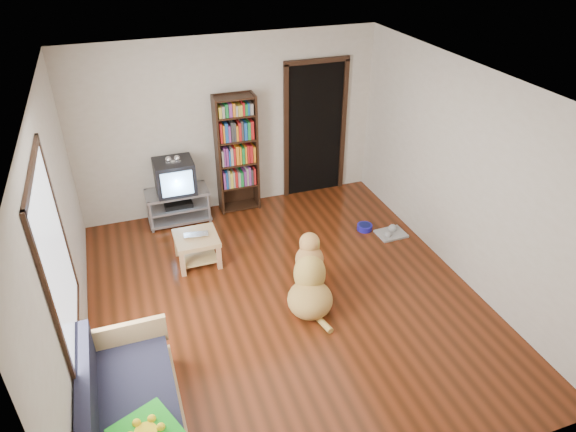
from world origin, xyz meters
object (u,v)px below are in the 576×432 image
object	(u,v)px
dog_bowl	(365,227)
coffee_table	(197,244)
laptop	(196,237)
bookshelf	(236,148)
crt_tv	(174,176)
tv_stand	(178,205)
grey_rag	(391,234)
sofa	(132,425)
dog	(310,281)

from	to	relation	value
dog_bowl	coffee_table	bearing A→B (deg)	179.40
laptop	dog_bowl	distance (m)	2.47
bookshelf	crt_tv	bearing A→B (deg)	-175.68
laptop	tv_stand	distance (m)	1.17
grey_rag	bookshelf	bearing A→B (deg)	141.08
sofa	laptop	bearing A→B (deg)	67.24
grey_rag	coffee_table	distance (m)	2.77
tv_stand	coffee_table	size ratio (longest dim) A/B	1.64
laptop	tv_stand	xyz separation A→B (m)	(-0.06, 1.16, -0.14)
crt_tv	coffee_table	world-z (taller)	crt_tv
tv_stand	bookshelf	bearing A→B (deg)	5.63
tv_stand	coffee_table	xyz separation A→B (m)	(0.06, -1.13, 0.01)
dog_bowl	coffee_table	distance (m)	2.45
crt_tv	grey_rag	bearing A→B (deg)	-26.94
tv_stand	sofa	world-z (taller)	sofa
grey_rag	dog_bowl	bearing A→B (deg)	140.19
tv_stand	laptop	bearing A→B (deg)	-86.83
bookshelf	dog	world-z (taller)	bookshelf
laptop	dog	world-z (taller)	dog
crt_tv	tv_stand	bearing A→B (deg)	-90.00
sofa	crt_tv	bearing A→B (deg)	75.07
dog_bowl	grey_rag	bearing A→B (deg)	-39.81
bookshelf	dog	distance (m)	2.57
coffee_table	dog	xyz separation A→B (m)	(1.09, -1.25, 0.03)
grey_rag	bookshelf	size ratio (longest dim) A/B	0.22
grey_rag	bookshelf	distance (m)	2.58
grey_rag	crt_tv	xyz separation A→B (m)	(-2.80, 1.42, 0.73)
grey_rag	sofa	size ratio (longest dim) A/B	0.22
crt_tv	dog	bearing A→B (deg)	-64.26
tv_stand	sofa	bearing A→B (deg)	-105.02
tv_stand	crt_tv	bearing A→B (deg)	90.00
tv_stand	sofa	distance (m)	3.76
grey_rag	sofa	world-z (taller)	sofa
laptop	grey_rag	size ratio (longest dim) A/B	0.78
tv_stand	crt_tv	world-z (taller)	crt_tv
bookshelf	laptop	bearing A→B (deg)	-125.32
grey_rag	crt_tv	distance (m)	3.23
dog_bowl	grey_rag	world-z (taller)	dog_bowl
dog_bowl	sofa	world-z (taller)	sofa
laptop	dog	size ratio (longest dim) A/B	0.30
sofa	coffee_table	world-z (taller)	sofa
sofa	grey_rag	bearing A→B (deg)	30.54
grey_rag	sofa	bearing A→B (deg)	-149.46
dog_bowl	bookshelf	world-z (taller)	bookshelf
bookshelf	sofa	world-z (taller)	bookshelf
crt_tv	dog	size ratio (longest dim) A/B	0.56
grey_rag	crt_tv	size ratio (longest dim) A/B	0.69
coffee_table	laptop	bearing A→B (deg)	-90.00
bookshelf	grey_rag	bearing A→B (deg)	-38.92
grey_rag	crt_tv	bearing A→B (deg)	153.06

